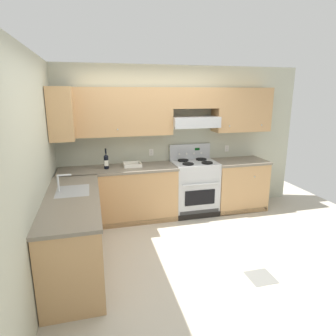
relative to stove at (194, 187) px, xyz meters
name	(u,v)px	position (x,y,z in m)	size (l,w,h in m)	color
ground_plane	(173,252)	(-0.73, -1.25, -0.48)	(7.04, 7.04, 0.00)	#B2AA99
floor_accent_tile	(261,277)	(0.11, -2.04, -0.48)	(0.30, 0.30, 0.01)	slate
wall_back	(173,129)	(-0.33, 0.27, 1.00)	(4.68, 0.57, 2.55)	#B7BAA3
wall_left	(39,159)	(-2.32, -1.02, 0.86)	(0.47, 4.00, 2.55)	#B7BAA3
counter_back_run	(162,191)	(-0.60, -0.01, -0.03)	(3.60, 0.65, 0.91)	tan
counter_left_run	(75,232)	(-1.97, -1.25, -0.02)	(0.63, 1.91, 1.13)	tan
stove	(194,187)	(0.00, 0.00, 0.00)	(0.76, 0.62, 1.20)	#B7BABC
wine_bottle	(106,161)	(-1.50, -0.01, 0.56)	(0.07, 0.07, 0.33)	black
bowl	(132,165)	(-1.08, 0.06, 0.45)	(0.29, 0.26, 0.06)	white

